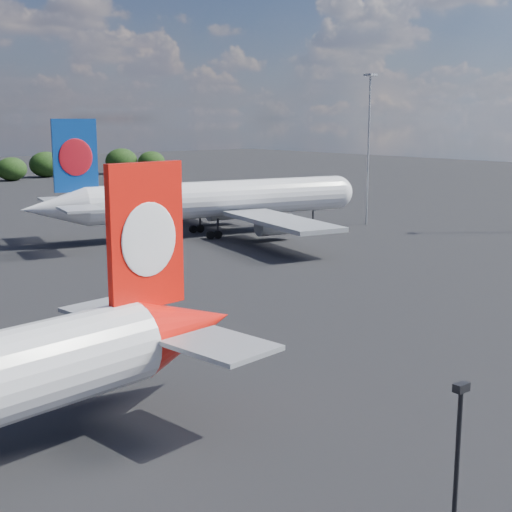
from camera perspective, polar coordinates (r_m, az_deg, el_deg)
china_southern_airliner at (r=107.53m, az=-3.67°, el=4.45°), size 53.11×50.73×17.38m
apron_lamp_post at (r=25.35m, az=15.63°, el=-18.15°), size 0.55×0.30×9.17m
floodlight_mast_near at (r=119.26m, az=9.02°, el=9.95°), size 1.60×1.60×24.49m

